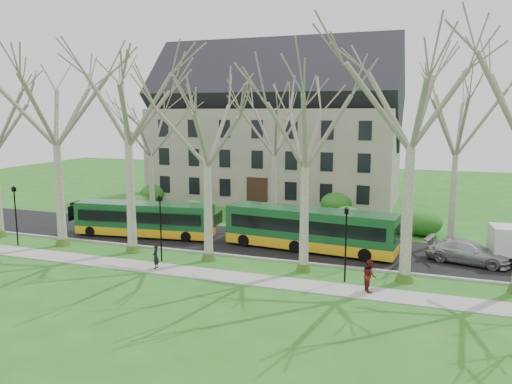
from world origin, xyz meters
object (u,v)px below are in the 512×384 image
pedestrian_b (369,275)px  bus_lead (145,219)px  bus_follow (310,229)px  sedan (468,252)px  pedestrian_a (156,256)px

pedestrian_b → bus_lead: bearing=46.4°
bus_follow → sedan: bearing=7.7°
pedestrian_a → pedestrian_b: bearing=81.0°
bus_follow → sedan: bus_follow is taller
bus_lead → pedestrian_b: bus_lead is taller
bus_follow → pedestrian_a: size_ratio=7.75×
pedestrian_a → pedestrian_b: 12.99m
pedestrian_a → bus_lead: bearing=-154.6°
sedan → pedestrian_b: size_ratio=2.96×
pedestrian_b → sedan: bearing=-60.2°
bus_lead → sedan: bearing=-5.1°
bus_lead → pedestrian_b: size_ratio=6.24×
sedan → pedestrian_a: 19.89m
sedan → bus_follow: bearing=105.8°
bus_follow → sedan: size_ratio=2.34×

